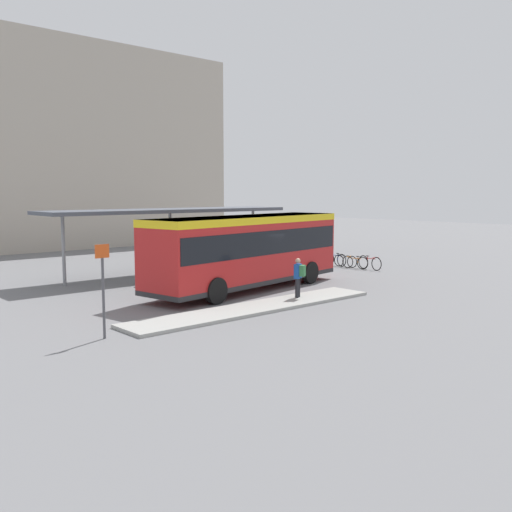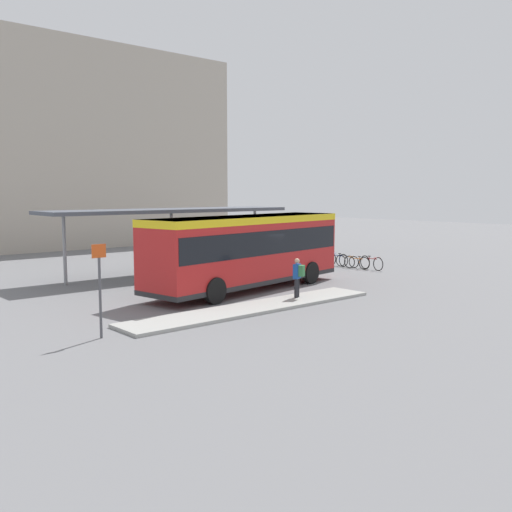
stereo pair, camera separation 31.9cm
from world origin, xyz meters
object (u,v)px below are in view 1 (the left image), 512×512
(city_bus, at_px, (247,247))
(bicycle_red, at_px, (370,263))
(potted_planter_far_side, at_px, (208,266))
(pedestrian_waiting, at_px, (299,275))
(bicycle_blue, at_px, (336,259))
(bicycle_orange, at_px, (355,262))
(bicycle_white, at_px, (345,261))
(potted_planter_near_shelter, at_px, (151,271))
(platform_sign, at_px, (103,287))

(city_bus, bearing_deg, bicycle_red, -6.25)
(potted_planter_far_side, bearing_deg, pedestrian_waiting, -97.27)
(bicycle_blue, bearing_deg, potted_planter_far_side, 89.70)
(bicycle_orange, relative_size, potted_planter_far_side, 1.41)
(pedestrian_waiting, height_order, bicycle_blue, pedestrian_waiting)
(city_bus, distance_m, bicycle_orange, 9.40)
(bicycle_orange, bearing_deg, bicycle_white, -16.18)
(bicycle_red, xyz_separation_m, bicycle_white, (-0.15, 1.62, -0.03))
(city_bus, distance_m, potted_planter_far_side, 4.25)
(pedestrian_waiting, bearing_deg, bicycle_orange, -88.31)
(bicycle_orange, relative_size, potted_planter_near_shelter, 1.38)
(pedestrian_waiting, relative_size, bicycle_white, 0.96)
(potted_planter_far_side, bearing_deg, bicycle_blue, -7.16)
(bicycle_orange, distance_m, platform_sign, 18.59)
(bicycle_orange, bearing_deg, city_bus, 90.99)
(bicycle_red, xyz_separation_m, platform_sign, (-18.19, -4.05, 1.17))
(pedestrian_waiting, bearing_deg, potted_planter_far_side, -31.50)
(bicycle_white, height_order, potted_planter_far_side, potted_planter_far_side)
(potted_planter_near_shelter, distance_m, potted_planter_far_side, 3.32)
(bicycle_white, relative_size, platform_sign, 0.59)
(bicycle_blue, bearing_deg, bicycle_red, -171.69)
(potted_planter_near_shelter, xyz_separation_m, potted_planter_far_side, (3.32, -0.02, -0.02))
(bicycle_red, xyz_separation_m, potted_planter_near_shelter, (-11.97, 3.53, 0.25))
(bicycle_orange, xyz_separation_m, bicycle_blue, (0.22, 1.62, 0.01))
(bicycle_white, bearing_deg, potted_planter_far_side, -104.94)
(bicycle_blue, distance_m, potted_planter_far_side, 8.66)
(pedestrian_waiting, relative_size, potted_planter_far_side, 1.32)
(city_bus, distance_m, bicycle_blue, 9.96)
(bicycle_red, height_order, bicycle_blue, bicycle_red)
(bicycle_red, bearing_deg, potted_planter_far_side, -103.28)
(bicycle_red, distance_m, platform_sign, 18.67)
(bicycle_orange, bearing_deg, platform_sign, 98.34)
(bicycle_blue, xyz_separation_m, potted_planter_far_side, (-8.59, 1.08, 0.24))
(bicycle_blue, distance_m, potted_planter_near_shelter, 11.97)
(city_bus, height_order, bicycle_red, city_bus)
(bicycle_white, distance_m, bicycle_blue, 0.82)
(bicycle_red, bearing_deg, bicycle_orange, -151.83)
(pedestrian_waiting, xyz_separation_m, bicycle_orange, (9.29, 4.52, -0.66))
(potted_planter_near_shelter, relative_size, platform_sign, 0.44)
(bicycle_orange, bearing_deg, pedestrian_waiting, 109.08)
(potted_planter_near_shelter, height_order, platform_sign, platform_sign)
(platform_sign, bearing_deg, potted_planter_near_shelter, 50.66)
(platform_sign, bearing_deg, bicycle_white, 17.45)
(bicycle_white, bearing_deg, bicycle_blue, 171.22)
(potted_planter_near_shelter, bearing_deg, bicycle_orange, -13.11)
(bicycle_red, height_order, potted_planter_far_side, potted_planter_far_side)
(pedestrian_waiting, xyz_separation_m, bicycle_blue, (9.51, 6.14, -0.64))
(bicycle_red, relative_size, bicycle_orange, 1.06)
(pedestrian_waiting, height_order, bicycle_red, pedestrian_waiting)
(bicycle_orange, bearing_deg, bicycle_red, -167.47)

